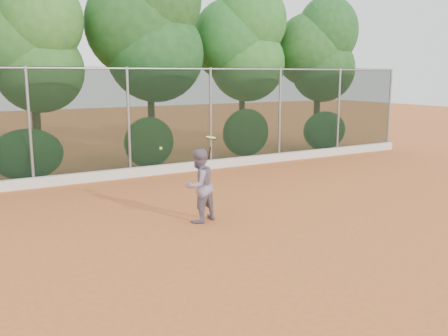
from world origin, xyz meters
TOP-DOWN VIEW (x-y plane):
  - ground at (0.00, 0.00)m, footprint 80.00×80.00m
  - concrete_curb at (0.00, 6.82)m, footprint 24.00×0.20m
  - tennis_player at (-0.43, 1.37)m, footprint 0.97×0.86m
  - chainlink_fence at (-0.00, 7.00)m, footprint 24.09×0.09m
  - foliage_backdrop at (-0.55, 8.98)m, footprint 23.70×3.63m
  - tennis_racket at (-0.16, 1.31)m, footprint 0.33×0.33m
  - tennis_ball_in_flight at (-1.57, 0.81)m, footprint 0.06×0.06m

SIDE VIEW (x-z plane):
  - ground at x=0.00m, z-range 0.00..0.00m
  - concrete_curb at x=0.00m, z-range 0.00..0.30m
  - tennis_player at x=-0.43m, z-range 0.00..1.66m
  - tennis_ball_in_flight at x=-1.57m, z-range 1.80..1.86m
  - chainlink_fence at x=0.00m, z-range 0.11..3.61m
  - tennis_racket at x=-0.16m, z-range 1.60..2.13m
  - foliage_backdrop at x=-0.55m, z-range 0.63..8.18m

